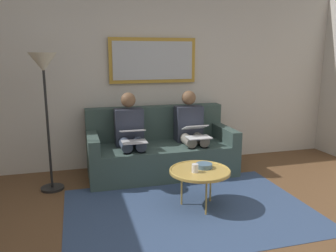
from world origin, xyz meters
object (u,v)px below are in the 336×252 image
standing_lamp (44,78)px  couch (160,150)px  laptop_white (197,132)px  cup (195,168)px  laptop_silver (133,136)px  person_left (191,129)px  bowl (204,166)px  person_right (130,133)px  coffee_table (200,171)px  framed_mirror (153,61)px

standing_lamp → couch: bearing=-169.5°
couch → laptop_white: bearing=144.5°
cup → laptop_silver: laptop_silver is taller
laptop_silver → person_left: bearing=-163.9°
laptop_silver → bowl: bearing=126.8°
person_left → person_right: same height
coffee_table → bowl: size_ratio=3.64×
standing_lamp → coffee_table: bearing=149.0°
couch → laptop_silver: 0.62m
framed_mirror → coffee_table: size_ratio=1.93×
framed_mirror → person_right: framed_mirror is taller
couch → framed_mirror: (0.00, -0.39, 1.24)m
framed_mirror → laptop_white: size_ratio=3.56×
person_left → standing_lamp: standing_lamp is taller
couch → standing_lamp: bearing=10.5°
coffee_table → laptop_white: 0.98m
bowl → standing_lamp: 2.09m
framed_mirror → cup: size_ratio=14.11×
bowl → person_left: bearing=-101.7°
laptop_white → standing_lamp: size_ratio=0.21×
couch → cup: (-0.06, 1.27, 0.15)m
framed_mirror → person_left: (-0.43, 0.46, -0.94)m
person_right → cup: bearing=112.2°
coffee_table → person_right: bearing=-64.0°
couch → person_right: 0.53m
framed_mirror → person_right: 1.13m
coffee_table → person_right: (0.56, -1.15, 0.20)m
laptop_white → coffee_table: bearing=71.9°
framed_mirror → coffee_table: (-0.13, 1.61, -1.14)m
bowl → person_right: (0.63, -1.09, 0.16)m
cup → bowl: bearing=-143.9°
couch → cup: 1.28m
cup → laptop_white: size_ratio=0.25×
person_right → couch: bearing=-170.9°
couch → bowl: (-0.20, 1.16, 0.13)m
coffee_table → cup: bearing=33.3°
coffee_table → standing_lamp: 2.08m
cup → standing_lamp: standing_lamp is taller
framed_mirror → coffee_table: 1.97m
couch → laptop_white: couch is taller
standing_lamp → person_right: bearing=-169.0°
person_right → laptop_white: bearing=164.5°
framed_mirror → person_left: size_ratio=1.11×
bowl → person_left: (-0.23, -1.09, 0.16)m
coffee_table → laptop_white: size_ratio=1.85×
standing_lamp → person_left: bearing=-174.0°
cup → coffee_table: bearing=-146.7°
couch → person_right: person_right is taller
couch → person_left: 0.53m
laptop_white → standing_lamp: bearing=-1.2°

